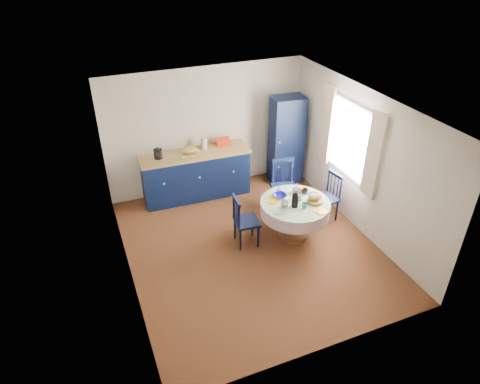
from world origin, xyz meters
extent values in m
plane|color=black|center=(0.00, 0.00, 0.00)|extent=(4.50, 4.50, 0.00)
plane|color=white|center=(0.00, 0.00, 2.50)|extent=(4.50, 4.50, 0.00)
cube|color=beige|center=(0.00, 2.25, 1.25)|extent=(4.00, 0.02, 2.50)
cube|color=beige|center=(-2.00, 0.00, 1.25)|extent=(0.02, 4.50, 2.50)
cube|color=beige|center=(2.00, 0.00, 1.25)|extent=(0.02, 4.50, 2.50)
plane|color=white|center=(2.00, 0.30, 1.50)|extent=(0.00, 1.20, 1.20)
cube|color=#EAE3C6|center=(1.92, -0.40, 1.55)|extent=(0.05, 0.34, 1.45)
cube|color=#EAE3C6|center=(1.92, 1.00, 1.55)|extent=(0.05, 0.34, 1.45)
cube|color=black|center=(-0.35, 1.96, 0.46)|extent=(2.10, 0.70, 0.91)
cube|color=#A3834A|center=(-0.35, 1.96, 0.93)|extent=(2.16, 0.74, 0.04)
cube|color=#B1200C|center=(0.27, 2.02, 1.03)|extent=(0.26, 0.15, 0.16)
cube|color=#A3834A|center=(-0.46, 1.93, 0.96)|extent=(0.35, 0.25, 0.02)
ellipsoid|color=#BA8A48|center=(-0.46, 1.93, 1.04)|extent=(0.31, 0.20, 0.13)
cylinder|color=silver|center=(-0.12, 2.04, 1.06)|extent=(0.12, 0.12, 0.22)
cube|color=black|center=(1.58, 1.85, 0.92)|extent=(0.69, 0.52, 1.84)
cylinder|color=white|center=(1.33, 1.61, 1.01)|extent=(0.04, 0.02, 0.04)
cylinder|color=white|center=(1.33, 1.61, 0.46)|extent=(0.04, 0.02, 0.04)
cylinder|color=#563218|center=(0.80, 0.00, 0.03)|extent=(0.48, 0.48, 0.05)
cylinder|color=#563218|center=(0.80, 0.00, 0.35)|extent=(0.10, 0.10, 0.64)
cylinder|color=#563218|center=(0.80, 0.00, 0.68)|extent=(1.11, 1.11, 0.03)
cylinder|color=white|center=(0.80, 0.00, 0.59)|extent=(1.17, 1.17, 0.22)
cylinder|color=silver|center=(0.80, 0.00, 0.70)|extent=(1.17, 1.17, 0.01)
cylinder|color=#82A6B5|center=(0.43, -0.14, 0.71)|extent=(0.22, 0.22, 0.01)
cylinder|color=#E8A40F|center=(1.06, -0.39, 0.71)|extent=(0.22, 0.22, 0.01)
cylinder|color=navy|center=(1.21, 0.08, 0.71)|extent=(0.22, 0.22, 0.01)
cylinder|color=#A3C174|center=(0.90, 0.37, 0.71)|extent=(0.22, 0.22, 0.01)
cylinder|color=#E8A40F|center=(0.49, 0.18, 0.71)|extent=(0.22, 0.22, 0.01)
cylinder|color=olive|center=(1.11, -0.11, 0.73)|extent=(0.28, 0.28, 0.05)
ellipsoid|color=#BA8A48|center=(1.11, -0.11, 0.81)|extent=(0.26, 0.16, 0.11)
cube|color=silver|center=(0.71, 0.11, 0.73)|extent=(0.10, 0.07, 0.04)
cylinder|color=black|center=(0.12, -0.04, 0.21)|extent=(0.04, 0.04, 0.42)
cylinder|color=black|center=(0.15, 0.30, 0.21)|extent=(0.04, 0.04, 0.42)
cylinder|color=black|center=(-0.19, -0.01, 0.21)|extent=(0.04, 0.04, 0.42)
cylinder|color=black|center=(-0.16, 0.33, 0.21)|extent=(0.04, 0.04, 0.42)
cube|color=black|center=(-0.02, 0.14, 0.44)|extent=(0.43, 0.45, 0.04)
cylinder|color=black|center=(-0.21, -0.01, 0.68)|extent=(0.04, 0.04, 0.47)
cylinder|color=black|center=(-0.18, 0.33, 0.68)|extent=(0.04, 0.04, 0.47)
cube|color=black|center=(-0.20, 0.16, 0.89)|extent=(0.07, 0.38, 0.06)
cylinder|color=black|center=(-0.21, 0.07, 0.66)|extent=(0.02, 0.02, 0.39)
cylinder|color=black|center=(-0.20, 0.16, 0.66)|extent=(0.02, 0.02, 0.39)
cylinder|color=black|center=(-0.19, 0.25, 0.66)|extent=(0.02, 0.02, 0.39)
cylinder|color=black|center=(0.81, 0.67, 0.23)|extent=(0.04, 0.04, 0.47)
cylinder|color=black|center=(1.17, 0.60, 0.23)|extent=(0.04, 0.04, 0.47)
cylinder|color=black|center=(0.87, 1.01, 0.23)|extent=(0.04, 0.04, 0.47)
cylinder|color=black|center=(1.24, 0.94, 0.23)|extent=(0.04, 0.04, 0.47)
cube|color=black|center=(1.02, 0.80, 0.49)|extent=(0.53, 0.51, 0.04)
cylinder|color=black|center=(0.88, 1.03, 0.75)|extent=(0.04, 0.04, 0.52)
cylinder|color=black|center=(1.24, 0.96, 0.75)|extent=(0.04, 0.04, 0.52)
cube|color=black|center=(1.06, 0.99, 0.99)|extent=(0.41, 0.12, 0.06)
cylinder|color=black|center=(0.96, 1.01, 0.73)|extent=(0.02, 0.02, 0.43)
cylinder|color=black|center=(1.06, 0.99, 0.73)|extent=(0.02, 0.02, 0.43)
cylinder|color=black|center=(1.15, 0.98, 0.73)|extent=(0.02, 0.02, 0.43)
cylinder|color=black|center=(1.41, 0.41, 0.21)|extent=(0.04, 0.04, 0.42)
cylinder|color=black|center=(1.46, 0.09, 0.21)|extent=(0.04, 0.04, 0.42)
cylinder|color=black|center=(1.72, 0.46, 0.21)|extent=(0.04, 0.04, 0.42)
cylinder|color=black|center=(1.77, 0.13, 0.21)|extent=(0.04, 0.04, 0.42)
cube|color=black|center=(1.59, 0.27, 0.44)|extent=(0.44, 0.46, 0.04)
cylinder|color=black|center=(1.74, 0.46, 0.67)|extent=(0.04, 0.04, 0.47)
cylinder|color=black|center=(1.79, 0.13, 0.67)|extent=(0.04, 0.04, 0.47)
cube|color=black|center=(1.76, 0.30, 0.89)|extent=(0.09, 0.37, 0.06)
cylinder|color=black|center=(1.75, 0.38, 0.65)|extent=(0.02, 0.02, 0.39)
cylinder|color=black|center=(1.76, 0.30, 0.65)|extent=(0.02, 0.02, 0.39)
cylinder|color=black|center=(1.78, 0.21, 0.65)|extent=(0.02, 0.02, 0.39)
imported|color=silver|center=(0.57, -0.05, 0.76)|extent=(0.12, 0.12, 0.10)
imported|color=#2A757B|center=(0.85, -0.20, 0.75)|extent=(0.10, 0.10, 0.09)
imported|color=black|center=(1.08, 0.18, 0.76)|extent=(0.12, 0.12, 0.10)
imported|color=silver|center=(0.68, 0.39, 0.75)|extent=(0.09, 0.09, 0.09)
imported|color=#040567|center=(0.63, 0.25, 0.74)|extent=(0.22, 0.22, 0.05)
camera|label=1|loc=(-2.32, -5.21, 4.60)|focal=32.00mm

